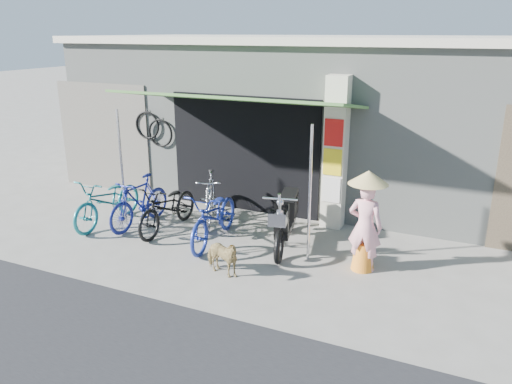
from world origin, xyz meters
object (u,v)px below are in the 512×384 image
at_px(bike_silver, 211,199).
at_px(bike_navy, 215,216).
at_px(bike_blue, 139,202).
at_px(street_dog, 221,257).
at_px(bike_black, 168,207).
at_px(bike_teal, 108,200).
at_px(nun, 365,222).
at_px(moped, 286,218).

distance_m(bike_silver, bike_navy, 1.01).
xyz_separation_m(bike_blue, bike_silver, (1.22, 0.74, 0.01)).
distance_m(bike_silver, street_dog, 2.35).
relative_size(bike_black, bike_silver, 1.06).
height_order(bike_teal, bike_silver, bike_silver).
distance_m(bike_black, bike_silver, 0.89).
relative_size(bike_teal, nun, 1.13).
relative_size(bike_blue, street_dog, 2.28).
relative_size(bike_silver, moped, 0.86).
height_order(bike_silver, street_dog, bike_silver).
distance_m(street_dog, nun, 2.39).
relative_size(bike_teal, bike_blue, 1.13).
distance_m(bike_silver, moped, 1.85).
height_order(bike_blue, street_dog, bike_blue).
relative_size(bike_navy, street_dog, 2.63).
bearing_deg(street_dog, bike_navy, 48.11).
bearing_deg(nun, bike_black, 0.98).
relative_size(moped, nun, 1.20).
bearing_deg(bike_silver, bike_black, -152.31).
distance_m(bike_black, moped, 2.38).
xyz_separation_m(street_dog, moped, (0.52, 1.54, 0.21)).
xyz_separation_m(bike_silver, moped, (1.81, -0.41, 0.01)).
relative_size(bike_blue, nun, 1.00).
bearing_deg(bike_navy, bike_black, 166.84).
xyz_separation_m(bike_black, nun, (3.88, -0.11, 0.36)).
bearing_deg(nun, bike_blue, 1.65).
bearing_deg(bike_teal, bike_blue, 16.27).
distance_m(bike_teal, street_dog, 3.31).
bearing_deg(bike_blue, bike_black, 7.42).
xyz_separation_m(bike_black, bike_silver, (0.55, 0.70, 0.04)).
xyz_separation_m(bike_black, moped, (2.36, 0.29, 0.04)).
bearing_deg(bike_teal, nun, 1.42).
distance_m(bike_navy, street_dog, 1.34).
bearing_deg(bike_black, bike_blue, -176.33).
bearing_deg(bike_black, nun, -0.91).
bearing_deg(nun, bike_teal, 3.78).
distance_m(bike_teal, bike_black, 1.32).
bearing_deg(bike_blue, nun, 3.50).
relative_size(bike_silver, bike_navy, 0.88).
bearing_deg(bike_silver, nun, -37.79).
height_order(bike_teal, street_dog, bike_teal).
height_order(bike_silver, moped, moped).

